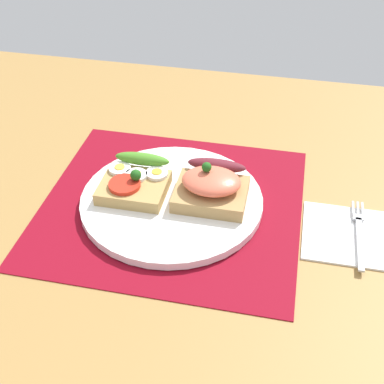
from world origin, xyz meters
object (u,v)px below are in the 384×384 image
object	(u,v)px
sandwich_egg_tomato	(135,181)
napkin	(354,235)
fork	(359,232)
plate	(172,201)
sandwich_salmon	(212,186)

from	to	relation	value
sandwich_egg_tomato	napkin	world-z (taller)	sandwich_egg_tomato
sandwich_egg_tomato	fork	size ratio (longest dim) A/B	0.70
plate	fork	xyz separation A→B (cm)	(26.34, -1.03, -0.14)
plate	napkin	xyz separation A→B (cm)	(25.74, -1.30, -0.60)
napkin	fork	bearing A→B (deg)	24.22
fork	plate	bearing A→B (deg)	177.76
plate	fork	size ratio (longest dim) A/B	1.91
sandwich_egg_tomato	sandwich_salmon	xyz separation A→B (cm)	(11.25, 0.12, 0.72)
sandwich_salmon	fork	world-z (taller)	sandwich_salmon
plate	napkin	bearing A→B (deg)	-2.89
sandwich_egg_tomato	sandwich_salmon	size ratio (longest dim) A/B	0.95
sandwich_egg_tomato	napkin	xyz separation A→B (cm)	(31.39, -2.32, -2.62)
sandwich_egg_tomato	fork	world-z (taller)	sandwich_egg_tomato
plate	sandwich_egg_tomato	xyz separation A→B (cm)	(-5.65, 1.02, 2.02)
sandwich_salmon	napkin	xyz separation A→B (cm)	(20.14, -2.44, -3.34)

